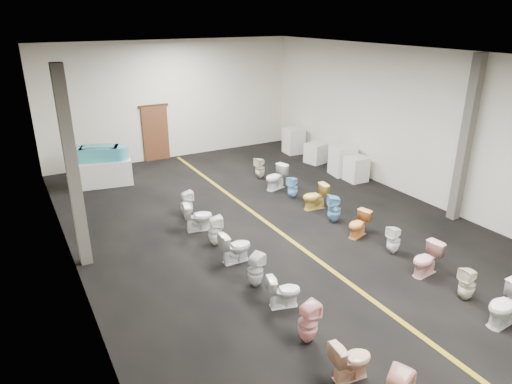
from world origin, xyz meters
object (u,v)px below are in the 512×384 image
Objects in this scene: toilet_left_9 at (187,204)px; toilet_left_6 at (235,247)px; appliance_crate_d at (294,141)px; toilet_right_6 at (334,209)px; bathtub at (100,154)px; toilet_left_7 at (215,231)px; toilet_right_4 at (394,240)px; appliance_crate_b at (342,161)px; display_table at (102,172)px; toilet_left_4 at (284,291)px; toilet_right_1 at (506,305)px; toilet_right_8 at (293,187)px; toilet_right_2 at (467,284)px; toilet_right_3 at (426,260)px; toilet_right_5 at (359,224)px; appliance_crate_c at (316,153)px; toilet_right_7 at (315,197)px; toilet_left_2 at (351,360)px; toilet_right_10 at (260,168)px; toilet_left_8 at (198,217)px; toilet_left_5 at (256,270)px; toilet_left_3 at (308,323)px; appliance_crate_a at (356,169)px.

toilet_left_6 is at bearing -178.46° from toilet_left_9.
appliance_crate_d is 1.29× the size of toilet_right_6.
bathtub reaches higher than toilet_left_6.
toilet_right_4 is at bearing -114.75° from toilet_left_7.
appliance_crate_b reaches higher than toilet_right_6.
display_table is at bearing 157.57° from appliance_crate_b.
bathtub is 2.65× the size of toilet_left_4.
toilet_right_8 is (0.04, 7.12, -0.06)m from toilet_right_1.
toilet_right_2 is (0.07, 0.87, -0.05)m from toilet_right_1.
toilet_right_3 reaches higher than toilet_right_5.
appliance_crate_b is at bearing 161.01° from toilet_right_2.
appliance_crate_c is 10.09m from toilet_right_1.
appliance_crate_d is 1.35× the size of toilet_right_7.
toilet_left_6 is (-0.04, 2.01, 0.04)m from toilet_left_4.
toilet_left_2 is at bearing -128.48° from appliance_crate_b.
toilet_left_6 is 3.79m from toilet_right_4.
toilet_right_8 is at bearing -10.89° from toilet_right_10.
toilet_left_6 is at bearing -56.43° from toilet_right_6.
toilet_right_1 is at bearing -141.68° from toilet_left_8.
toilet_left_6 is 3.39m from toilet_right_6.
toilet_left_5 is 0.99× the size of toilet_left_6.
appliance_crate_d is at bearing -57.81° from toilet_left_9.
appliance_crate_c reaches higher than toilet_right_3.
bathtub is at bearing 0.00° from display_table.
toilet_right_5 is at bearing -177.91° from toilet_right_2.
toilet_left_8 is 1.03× the size of toilet_right_10.
bathtub reaches higher than toilet_left_5.
toilet_right_4 and toilet_right_8 have the same top height.
toilet_right_8 is at bearing 163.90° from toilet_right_5.
toilet_left_5 is at bearing 175.85° from toilet_left_6.
toilet_right_10 is (-0.08, 3.11, -0.01)m from toilet_right_7.
appliance_crate_d is at bearing 179.38° from toilet_right_6.
toilet_left_4 is (0.19, 1.09, -0.05)m from toilet_left_3.
toilet_left_4 is (1.61, -8.80, -0.09)m from display_table.
toilet_left_7 reaches higher than toilet_right_8.
appliance_crate_a is 3.59m from toilet_right_6.
appliance_crate_c is (0.00, 2.33, -0.04)m from appliance_crate_a.
appliance_crate_a is 1.21× the size of toilet_right_4.
toilet_left_3 is at bearing -171.13° from toilet_left_7.
appliance_crate_c is 10.40m from toilet_left_3.
toilet_right_6 reaches higher than toilet_left_4.
toilet_right_8 is (-0.09, 1.03, -0.03)m from toilet_right_7.
toilet_right_7 is 1.04m from toilet_right_8.
toilet_right_5 is (3.31, 1.61, 0.00)m from toilet_left_4.
toilet_right_1 is 1.20× the size of toilet_right_5.
toilet_left_2 is 0.90× the size of toilet_left_8.
toilet_left_6 is 1.00× the size of toilet_left_9.
appliance_crate_c is at bearing -24.62° from toilet_left_4.
appliance_crate_c is 1.53m from appliance_crate_d.
appliance_crate_a is 0.81× the size of appliance_crate_b.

